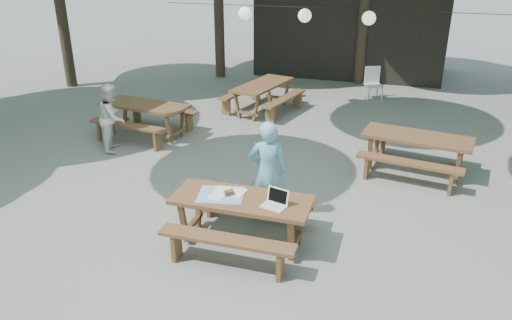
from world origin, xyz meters
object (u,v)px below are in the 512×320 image
object	(u,v)px
woman	(267,171)
plastic_chair	(373,90)
main_picnic_table	(242,220)
picnic_table_nw	(146,119)
second_person	(112,117)

from	to	relation	value
woman	plastic_chair	xyz separation A→B (m)	(1.05, 7.33, -0.56)
main_picnic_table	plastic_chair	xyz separation A→B (m)	(1.19, 8.16, -0.13)
picnic_table_nw	second_person	world-z (taller)	second_person
main_picnic_table	picnic_table_nw	distance (m)	5.09
main_picnic_table	plastic_chair	world-z (taller)	plastic_chair
second_person	plastic_chair	xyz separation A→B (m)	(4.97, 5.48, -0.47)
picnic_table_nw	plastic_chair	xyz separation A→B (m)	(4.74, 4.50, -0.13)
picnic_table_nw	woman	distance (m)	4.67
picnic_table_nw	plastic_chair	bearing A→B (deg)	50.54
picnic_table_nw	woman	size ratio (longest dim) A/B	1.27
picnic_table_nw	woman	xyz separation A→B (m)	(3.69, -2.82, 0.43)
woman	plastic_chair	bearing A→B (deg)	-114.76
woman	plastic_chair	world-z (taller)	woman
picnic_table_nw	plastic_chair	size ratio (longest dim) A/B	2.31
woman	second_person	world-z (taller)	woman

